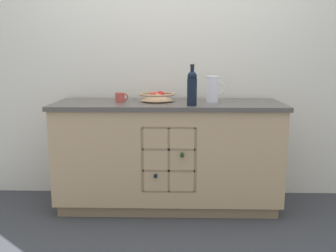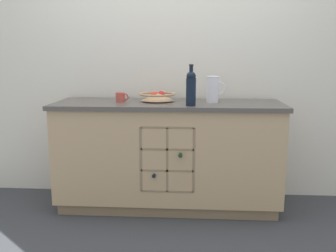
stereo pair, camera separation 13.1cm
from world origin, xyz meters
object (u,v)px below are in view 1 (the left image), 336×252
(ceramic_mug, at_px, (120,97))
(standing_wine_bottle, at_px, (192,87))
(fruit_bowl, at_px, (157,96))
(white_pitcher, at_px, (213,89))

(ceramic_mug, bearing_deg, standing_wine_bottle, -19.02)
(fruit_bowl, relative_size, standing_wine_bottle, 0.96)
(fruit_bowl, distance_m, standing_wine_bottle, 0.39)
(ceramic_mug, bearing_deg, white_pitcher, 1.09)
(fruit_bowl, bearing_deg, standing_wine_bottle, -41.84)
(white_pitcher, bearing_deg, ceramic_mug, -178.91)
(fruit_bowl, bearing_deg, white_pitcher, -4.57)
(ceramic_mug, distance_m, standing_wine_bottle, 0.62)
(white_pitcher, relative_size, standing_wine_bottle, 0.68)
(ceramic_mug, relative_size, standing_wine_bottle, 0.34)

